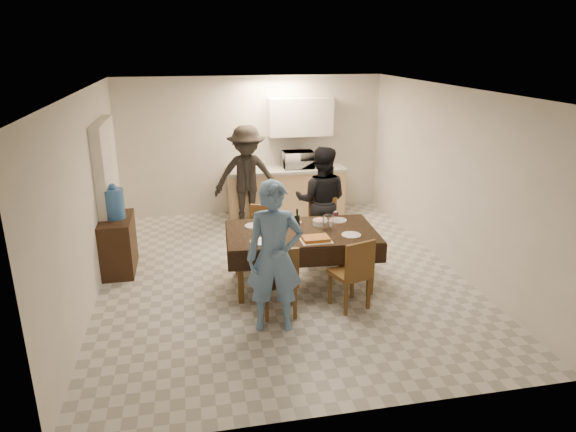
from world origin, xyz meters
name	(u,v)px	position (x,y,z in m)	size (l,w,h in m)	color
floor	(281,274)	(0.00, 0.00, 0.00)	(5.00, 6.00, 0.02)	silver
ceiling	(280,89)	(0.00, 0.00, 2.60)	(5.00, 6.00, 0.02)	white
wall_back	(252,146)	(0.00, 3.00, 1.30)	(5.00, 0.02, 2.60)	beige
wall_front	(348,283)	(0.00, -3.00, 1.30)	(5.00, 0.02, 2.60)	beige
wall_left	(88,198)	(-2.50, 0.00, 1.30)	(0.02, 6.00, 2.60)	beige
wall_right	(450,178)	(2.50, 0.00, 1.30)	(0.02, 6.00, 2.60)	beige
stub_partition	(109,191)	(-2.42, 1.20, 1.05)	(0.15, 1.40, 2.10)	white
kitchen_base_cabinet	(286,193)	(0.60, 2.68, 0.43)	(2.20, 0.60, 0.86)	tan
kitchen_worktop	(286,170)	(0.60, 2.68, 0.89)	(2.24, 0.64, 0.05)	#A6A7A3
upper_cabinet	(300,117)	(0.90, 2.82, 1.85)	(1.20, 0.34, 0.70)	silver
dining_table	(301,233)	(0.21, -0.35, 0.74)	(2.05, 1.28, 0.78)	black
chair_near_left	(280,274)	(-0.24, -1.19, 0.57)	(0.43, 0.43, 0.50)	brown
chair_near_right	(353,268)	(0.66, -1.19, 0.57)	(0.53, 0.54, 0.50)	brown
chair_far_left	(261,233)	(-0.24, 0.32, 0.54)	(0.53, 0.54, 0.48)	brown
chair_far_right	(321,226)	(0.66, 0.31, 0.58)	(0.59, 0.61, 0.52)	brown
console	(119,244)	(-2.28, 0.61, 0.40)	(0.43, 0.87, 0.80)	#321F10
water_jug	(114,204)	(-2.28, 0.61, 1.02)	(0.29, 0.29, 0.43)	#3A73BF
wine_bottle	(297,219)	(0.16, -0.30, 0.93)	(0.07, 0.07, 0.30)	black
water_pitcher	(328,223)	(0.56, -0.40, 0.88)	(0.14, 0.14, 0.21)	white
savoury_tart	(316,239)	(0.31, -0.73, 0.80)	(0.39, 0.29, 0.05)	#B17334
salad_bowl	(320,222)	(0.51, -0.17, 0.81)	(0.19, 0.19, 0.08)	silver
mushroom_dish	(293,223)	(0.16, -0.07, 0.79)	(0.20, 0.20, 0.04)	silver
wine_glass_a	(264,233)	(-0.34, -0.60, 0.88)	(0.09, 0.09, 0.21)	white
wine_glass_b	(336,216)	(0.76, -0.10, 0.86)	(0.08, 0.08, 0.17)	white
wine_glass_c	(283,217)	(0.01, -0.05, 0.88)	(0.09, 0.09, 0.21)	white
plate_near_left	(260,242)	(-0.39, -0.65, 0.78)	(0.27, 0.27, 0.02)	silver
plate_near_right	(351,235)	(0.81, -0.65, 0.78)	(0.25, 0.25, 0.01)	silver
plate_far_left	(254,226)	(-0.39, -0.05, 0.78)	(0.26, 0.26, 0.01)	silver
plate_far_right	(338,220)	(0.81, -0.05, 0.78)	(0.25, 0.25, 0.01)	silver
microwave	(298,160)	(0.84, 2.68, 1.07)	(0.57, 0.39, 0.32)	silver
person_near	(274,257)	(-0.34, -1.40, 0.88)	(0.64, 0.42, 1.77)	#5F85B7
person_far	(321,201)	(0.76, 0.70, 0.85)	(0.83, 0.64, 1.70)	black
person_kitchen	(247,176)	(-0.20, 2.23, 0.91)	(1.17, 0.67, 1.81)	black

